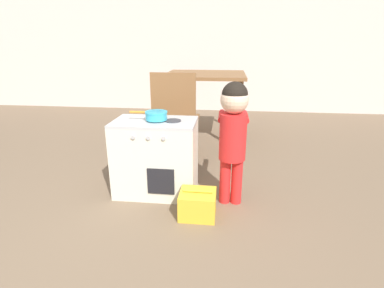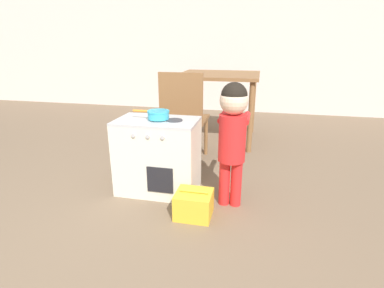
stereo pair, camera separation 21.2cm
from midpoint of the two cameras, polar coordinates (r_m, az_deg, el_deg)
The scene contains 8 objects.
ground_plane at distance 1.76m, azimuth -21.05°, elevation -21.80°, with size 16.00×16.00×0.00m, color brown.
wall_back at distance 5.18m, azimuth -1.53°, elevation 20.83°, with size 10.00×0.06×2.60m.
play_kitchen at distance 2.30m, azimuth -9.51°, elevation -2.56°, with size 0.61×0.39×0.58m.
toy_pot at distance 2.20m, azimuth -9.66°, elevation 5.45°, with size 0.28×0.16×0.06m.
child_figure at distance 2.03m, azimuth 4.92°, elevation 3.19°, with size 0.21×0.35×0.87m.
toy_basket at distance 2.04m, azimuth -1.95°, elevation -11.43°, with size 0.24×0.22×0.19m.
dining_table at distance 3.53m, azimuth 0.75°, elevation 11.48°, with size 0.91×0.89×0.78m.
dining_chair_near at distance 2.81m, azimuth -5.28°, elevation 5.32°, with size 0.40×0.40×0.87m.
Camera 1 is at (0.62, -1.18, 1.11)m, focal length 28.00 mm.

